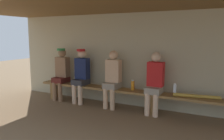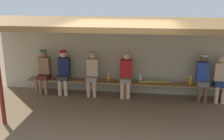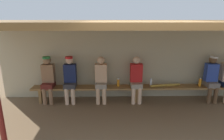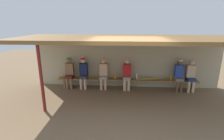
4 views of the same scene
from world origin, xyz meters
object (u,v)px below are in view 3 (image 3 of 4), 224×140
object	(u,v)px
player_near_post	(136,78)
player_in_blue	(48,78)
player_middle	(70,77)
player_rightmost	(101,78)
water_bottle_clear	(200,82)
baseball_bat	(165,85)
water_bottle_orange	(151,83)
water_bottle_green	(118,83)
player_with_sunglasses	(212,77)
bench	(136,89)

from	to	relation	value
player_near_post	player_in_blue	xyz separation A→B (m)	(-2.51, 0.00, 0.02)
player_middle	player_rightmost	bearing A→B (deg)	-0.03
player_in_blue	water_bottle_clear	bearing A→B (deg)	-0.20
player_near_post	player_rightmost	size ratio (longest dim) A/B	1.00
baseball_bat	player_in_blue	bearing A→B (deg)	171.71
water_bottle_orange	water_bottle_clear	bearing A→B (deg)	-0.53
player_near_post	water_bottle_clear	xyz separation A→B (m)	(1.86, -0.01, -0.15)
water_bottle_clear	baseball_bat	xyz separation A→B (m)	(-1.00, 0.01, -0.09)
water_bottle_clear	water_bottle_green	distance (m)	2.37
water_bottle_clear	water_bottle_green	bearing A→B (deg)	178.76
player_near_post	player_with_sunglasses	world-z (taller)	player_with_sunglasses
player_rightmost	player_with_sunglasses	distance (m)	3.19
player_rightmost	water_bottle_clear	bearing A→B (deg)	-0.30
bench	baseball_bat	xyz separation A→B (m)	(0.85, -0.00, 0.11)
player_rightmost	water_bottle_orange	world-z (taller)	player_rightmost
player_in_blue	baseball_bat	distance (m)	3.38
player_near_post	baseball_bat	bearing A→B (deg)	-0.21
player_middle	water_bottle_orange	distance (m)	2.32
bench	player_rightmost	bearing A→B (deg)	179.83
player_with_sunglasses	baseball_bat	bearing A→B (deg)	-179.85
player_near_post	player_middle	xyz separation A→B (m)	(-1.89, 0.00, 0.02)
player_middle	player_with_sunglasses	bearing A→B (deg)	0.00
player_middle	water_bottle_green	distance (m)	1.39
bench	player_with_sunglasses	bearing A→B (deg)	0.09
player_near_post	water_bottle_clear	bearing A→B (deg)	-0.46
baseball_bat	water_bottle_orange	bearing A→B (deg)	171.57
water_bottle_orange	water_bottle_green	size ratio (longest dim) A/B	1.07
water_bottle_orange	baseball_bat	world-z (taller)	water_bottle_orange
player_near_post	baseball_bat	world-z (taller)	player_near_post
water_bottle_clear	player_near_post	bearing A→B (deg)	179.54
player_middle	baseball_bat	size ratio (longest dim) A/B	1.50
player_rightmost	water_bottle_orange	xyz separation A→B (m)	(1.44, -0.00, -0.15)
water_bottle_green	baseball_bat	size ratio (longest dim) A/B	0.26
player_near_post	player_rightmost	distance (m)	1.00
player_in_blue	baseball_bat	xyz separation A→B (m)	(3.37, -0.00, -0.25)
player_in_blue	water_bottle_green	xyz separation A→B (m)	(2.00, 0.04, -0.18)
bench	player_near_post	distance (m)	0.34
bench	water_bottle_orange	world-z (taller)	water_bottle_orange
player_middle	baseball_bat	xyz separation A→B (m)	(2.74, -0.00, -0.25)
baseball_bat	player_middle	bearing A→B (deg)	171.70
player_rightmost	baseball_bat	bearing A→B (deg)	-0.09
water_bottle_green	baseball_bat	distance (m)	1.37
water_bottle_green	bench	bearing A→B (deg)	-4.37
player_in_blue	player_with_sunglasses	distance (m)	4.69
player_rightmost	baseball_bat	distance (m)	1.88
water_bottle_clear	water_bottle_orange	distance (m)	1.43
player_with_sunglasses	water_bottle_clear	world-z (taller)	player_with_sunglasses
water_bottle_clear	bench	bearing A→B (deg)	179.64
bench	player_middle	bearing A→B (deg)	179.89
player_in_blue	player_rightmost	world-z (taller)	player_in_blue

